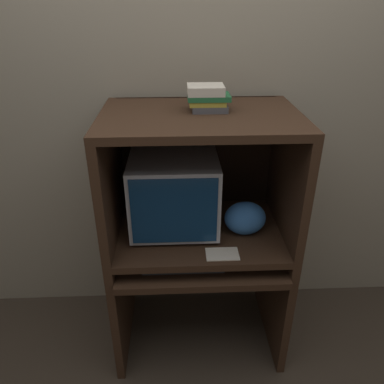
{
  "coord_description": "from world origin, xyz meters",
  "views": [
    {
      "loc": [
        -0.11,
        -1.32,
        1.82
      ],
      "look_at": [
        -0.04,
        0.3,
        0.96
      ],
      "focal_mm": 35.0,
      "sensor_mm": 36.0,
      "label": 1
    }
  ],
  "objects_px": {
    "keyboard": "(183,261)",
    "book_stack": "(208,98)",
    "mouse": "(239,259)",
    "snack_bag": "(245,218)",
    "crt_monitor": "(174,190)"
  },
  "relations": [
    {
      "from": "keyboard",
      "to": "book_stack",
      "type": "distance_m",
      "value": 0.79
    },
    {
      "from": "book_stack",
      "to": "keyboard",
      "type": "bearing_deg",
      "value": -121.76
    },
    {
      "from": "mouse",
      "to": "book_stack",
      "type": "xyz_separation_m",
      "value": [
        -0.16,
        0.2,
        0.75
      ]
    },
    {
      "from": "snack_bag",
      "to": "book_stack",
      "type": "height_order",
      "value": "book_stack"
    },
    {
      "from": "book_stack",
      "to": "crt_monitor",
      "type": "bearing_deg",
      "value": 174.95
    },
    {
      "from": "keyboard",
      "to": "book_stack",
      "type": "bearing_deg",
      "value": 58.24
    },
    {
      "from": "mouse",
      "to": "crt_monitor",
      "type": "bearing_deg",
      "value": 146.1
    },
    {
      "from": "snack_bag",
      "to": "crt_monitor",
      "type": "bearing_deg",
      "value": 163.96
    },
    {
      "from": "keyboard",
      "to": "mouse",
      "type": "relative_size",
      "value": 5.17
    },
    {
      "from": "crt_monitor",
      "to": "book_stack",
      "type": "relative_size",
      "value": 2.4
    },
    {
      "from": "keyboard",
      "to": "snack_bag",
      "type": "distance_m",
      "value": 0.37
    },
    {
      "from": "crt_monitor",
      "to": "snack_bag",
      "type": "bearing_deg",
      "value": -16.04
    },
    {
      "from": "snack_bag",
      "to": "mouse",
      "type": "bearing_deg",
      "value": -108.38
    },
    {
      "from": "snack_bag",
      "to": "book_stack",
      "type": "relative_size",
      "value": 1.1
    },
    {
      "from": "keyboard",
      "to": "book_stack",
      "type": "xyz_separation_m",
      "value": [
        0.12,
        0.2,
        0.75
      ]
    }
  ]
}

